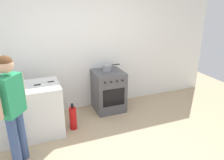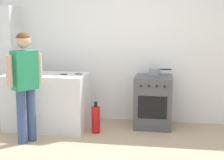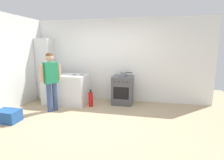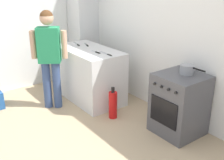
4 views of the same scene
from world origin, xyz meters
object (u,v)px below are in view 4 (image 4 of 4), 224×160
(knife_paring, at_px, (96,52))
(knife_bread, at_px, (77,44))
(pot, at_px, (187,69))
(oven_left, at_px, (179,104))
(person, at_px, (49,52))
(fire_extinguisher, at_px, (113,105))
(knife_utility, at_px, (86,45))
(larder_cabinet, at_px, (83,31))
(knife_carving, at_px, (106,54))

(knife_paring, bearing_deg, knife_bread, 177.71)
(pot, relative_size, knife_paring, 1.76)
(oven_left, distance_m, person, 2.12)
(knife_bread, xyz_separation_m, fire_extinguisher, (1.25, -0.12, -0.69))
(pot, xyz_separation_m, knife_paring, (-1.44, -0.47, -0.01))
(pot, height_order, person, person)
(knife_bread, relative_size, fire_extinguisher, 0.70)
(knife_utility, distance_m, fire_extinguisher, 1.31)
(pot, relative_size, knife_utility, 1.50)
(knife_bread, distance_m, fire_extinguisher, 1.43)
(knife_paring, xyz_separation_m, fire_extinguisher, (0.56, -0.09, -0.69))
(fire_extinguisher, xyz_separation_m, larder_cabinet, (-1.78, 0.58, 0.78))
(larder_cabinet, bearing_deg, pot, -0.38)
(knife_bread, xyz_separation_m, knife_utility, (0.16, 0.11, 0.00))
(fire_extinguisher, bearing_deg, person, -147.45)
(oven_left, xyz_separation_m, knife_bread, (-2.12, -0.36, 0.48))
(knife_paring, distance_m, larder_cabinet, 1.31)
(oven_left, height_order, knife_paring, knife_paring)
(pot, xyz_separation_m, larder_cabinet, (-2.66, 0.02, 0.09))
(knife_bread, height_order, fire_extinguisher, knife_bread)
(oven_left, relative_size, person, 0.54)
(knife_paring, height_order, fire_extinguisher, knife_paring)
(larder_cabinet, bearing_deg, knife_carving, -16.79)
(knife_bread, distance_m, knife_utility, 0.20)
(pot, height_order, fire_extinguisher, pot)
(knife_carving, xyz_separation_m, knife_utility, (-0.69, 0.06, 0.00))
(knife_bread, height_order, larder_cabinet, larder_cabinet)
(knife_bread, xyz_separation_m, knife_paring, (0.69, -0.03, 0.00))
(oven_left, distance_m, knife_utility, 2.03)
(oven_left, height_order, knife_bread, knife_bread)
(knife_carving, height_order, knife_bread, same)
(pot, xyz_separation_m, knife_utility, (-1.97, -0.34, -0.01))
(knife_paring, bearing_deg, knife_carving, 24.92)
(knife_paring, xyz_separation_m, knife_utility, (-0.52, 0.13, -0.00))
(knife_carving, height_order, larder_cabinet, larder_cabinet)
(person, xyz_separation_m, larder_cabinet, (-0.88, 1.15, 0.06))
(knife_utility, relative_size, larder_cabinet, 0.12)
(person, bearing_deg, fire_extinguisher, 32.55)
(knife_paring, height_order, larder_cabinet, larder_cabinet)
(knife_paring, bearing_deg, oven_left, 15.18)
(knife_bread, bearing_deg, fire_extinguisher, -5.31)
(pot, xyz_separation_m, knife_bread, (-2.13, -0.45, -0.01))
(knife_carving, relative_size, person, 0.21)
(oven_left, bearing_deg, pot, 83.73)
(knife_carving, relative_size, knife_bread, 0.95)
(knife_paring, height_order, person, person)
(knife_utility, bearing_deg, knife_bread, -146.92)
(oven_left, height_order, pot, pot)
(oven_left, distance_m, fire_extinguisher, 1.01)
(knife_utility, xyz_separation_m, person, (0.19, -0.80, 0.04))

